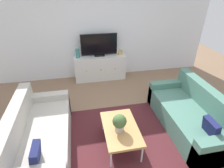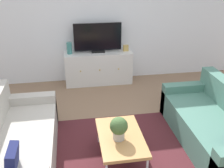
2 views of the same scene
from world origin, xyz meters
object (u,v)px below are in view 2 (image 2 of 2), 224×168
flat_screen_tv (98,38)px  mantel_clock (126,48)px  tv_console (99,68)px  glass_vase (69,48)px  couch_right_side (217,126)px  couch_left_side (13,146)px  potted_plant (119,127)px  coffee_table (121,138)px

flat_screen_tv → mantel_clock: 0.65m
tv_console → glass_vase: (-0.60, 0.00, 0.47)m
couch_right_side → glass_vase: 3.20m
couch_left_side → tv_console: bearing=59.5°
couch_right_side → mantel_clock: size_ratio=14.60×
potted_plant → flat_screen_tv: bearing=89.2°
coffee_table → potted_plant: bearing=-123.4°
couch_right_side → potted_plant: (-1.51, -0.24, 0.30)m
couch_left_side → tv_console: (1.40, 2.37, 0.07)m
coffee_table → flat_screen_tv: size_ratio=0.93×
glass_vase → potted_plant: bearing=-77.8°
couch_left_side → glass_vase: size_ratio=7.76×
couch_left_side → coffee_table: couch_left_side is taller
couch_right_side → flat_screen_tv: (-1.48, 2.39, 0.74)m
tv_console → couch_right_side: bearing=-58.1°
coffee_table → mantel_clock: 2.65m
tv_console → couch_left_side: bearing=-120.5°
couch_left_side → tv_console: couch_left_side is taller
potted_plant → glass_vase: 2.68m
couch_left_side → tv_console: 2.76m
flat_screen_tv → glass_vase: 0.63m
couch_left_side → glass_vase: (0.80, 2.37, 0.55)m
couch_left_side → couch_right_side: bearing=0.0°
couch_right_side → coffee_table: 1.49m
flat_screen_tv → glass_vase: (-0.60, -0.02, -0.19)m
coffee_table → potted_plant: potted_plant is taller
coffee_table → couch_left_side: bearing=172.7°
coffee_table → tv_console: tv_console is taller
tv_console → flat_screen_tv: 0.66m
couch_right_side → tv_console: (-1.48, 2.37, 0.07)m
mantel_clock → tv_console: bearing=-180.0°
glass_vase → tv_console: bearing=-0.0°
flat_screen_tv → couch_left_side: bearing=-120.2°
flat_screen_tv → mantel_clock: flat_screen_tv is taller
couch_left_side → couch_right_side: (2.87, 0.00, 0.00)m
flat_screen_tv → mantel_clock: size_ratio=7.66×
mantel_clock → couch_left_side: bearing=-130.0°
coffee_table → tv_console: size_ratio=0.64×
coffee_table → flat_screen_tv: bearing=90.1°
couch_left_side → coffee_table: bearing=-7.3°
potted_plant → mantel_clock: 2.69m
couch_right_side → potted_plant: 1.56m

